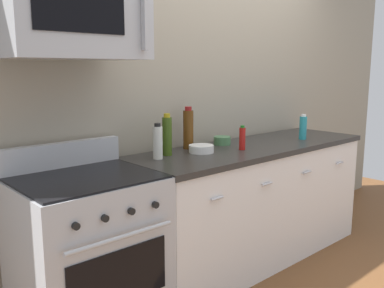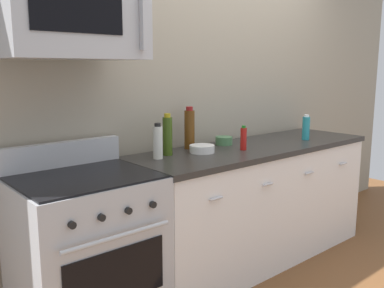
{
  "view_description": "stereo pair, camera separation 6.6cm",
  "coord_description": "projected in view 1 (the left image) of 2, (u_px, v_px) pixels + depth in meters",
  "views": [
    {
      "loc": [
        -2.49,
        -2.04,
        1.5
      ],
      "look_at": [
        -0.69,
        -0.05,
        1.02
      ],
      "focal_mm": 39.27,
      "sensor_mm": 36.0,
      "label": 1
    },
    {
      "loc": [
        -2.44,
        -2.09,
        1.5
      ],
      "look_at": [
        -0.69,
        -0.05,
        1.02
      ],
      "focal_mm": 39.27,
      "sensor_mm": 36.0,
      "label": 2
    }
  ],
  "objects": [
    {
      "name": "ground_plane",
      "position": [
        251.0,
        257.0,
        3.4
      ],
      "size": [
        6.25,
        6.25,
        0.0
      ],
      "primitive_type": "plane",
      "color": "brown"
    },
    {
      "name": "back_wall",
      "position": [
        217.0,
        87.0,
        3.46
      ],
      "size": [
        5.21,
        0.1,
        2.7
      ],
      "primitive_type": "cube",
      "color": "#9E937F",
      "rests_on": "ground_plane"
    },
    {
      "name": "bottle_olive_oil",
      "position": [
        167.0,
        136.0,
        2.83
      ],
      "size": [
        0.07,
        0.07,
        0.28
      ],
      "color": "#385114",
      "rests_on": "countertop_slab"
    },
    {
      "name": "bottle_dish_soap",
      "position": [
        303.0,
        127.0,
        3.48
      ],
      "size": [
        0.06,
        0.06,
        0.21
      ],
      "color": "teal",
      "rests_on": "countertop_slab"
    },
    {
      "name": "microwave",
      "position": [
        73.0,
        20.0,
        2.18
      ],
      "size": [
        0.74,
        0.44,
        0.4
      ],
      "color": "#B7BABF"
    },
    {
      "name": "bottle_vinegar_white",
      "position": [
        158.0,
        142.0,
        2.72
      ],
      "size": [
        0.06,
        0.06,
        0.23
      ],
      "color": "silver",
      "rests_on": "countertop_slab"
    },
    {
      "name": "bottle_wine_amber",
      "position": [
        188.0,
        129.0,
        3.06
      ],
      "size": [
        0.08,
        0.08,
        0.31
      ],
      "color": "#59330F",
      "rests_on": "countertop_slab"
    },
    {
      "name": "range_oven",
      "position": [
        88.0,
        254.0,
        2.37
      ],
      "size": [
        0.76,
        0.69,
        1.07
      ],
      "color": "#B7BABF",
      "rests_on": "ground_plane"
    },
    {
      "name": "bowl_green_glaze",
      "position": [
        222.0,
        140.0,
        3.25
      ],
      "size": [
        0.13,
        0.13,
        0.06
      ],
      "color": "#477A4C",
      "rests_on": "countertop_slab"
    },
    {
      "name": "bowl_white_ceramic",
      "position": [
        201.0,
        148.0,
        2.94
      ],
      "size": [
        0.18,
        0.18,
        0.05
      ],
      "color": "white",
      "rests_on": "countertop_slab"
    },
    {
      "name": "bottle_hot_sauce_red",
      "position": [
        242.0,
        138.0,
        3.04
      ],
      "size": [
        0.05,
        0.05,
        0.18
      ],
      "color": "#B21914",
      "rests_on": "countertop_slab"
    },
    {
      "name": "counter_unit",
      "position": [
        253.0,
        202.0,
        3.32
      ],
      "size": [
        2.12,
        0.66,
        0.92
      ],
      "color": "white",
      "rests_on": "ground_plane"
    }
  ]
}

